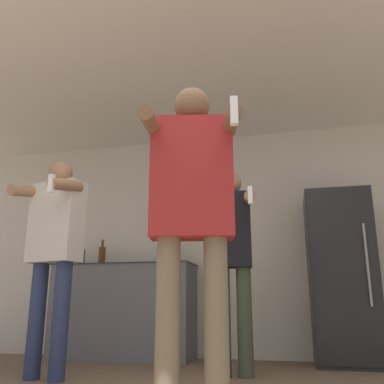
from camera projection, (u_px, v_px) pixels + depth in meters
wall_back at (231, 241)px, 4.92m from camera, size 7.00×0.06×2.55m
ceiling_slab at (201, 64)px, 3.71m from camera, size 7.00×3.75×0.05m
refrigerator at (342, 276)px, 4.22m from camera, size 0.62×0.68×1.67m
counter at (124, 311)px, 4.68m from camera, size 1.57×0.57×1.00m
bottle_red_label at (82, 257)px, 5.03m from camera, size 0.07×0.07×0.27m
bottle_tall_gin at (102, 256)px, 4.98m from camera, size 0.08×0.08×0.32m
bottle_green_wine at (170, 252)px, 4.81m from camera, size 0.09×0.09×0.35m
person_woman_foreground at (192, 207)px, 2.28m from camera, size 0.56×0.57×1.75m
person_man_side at (54, 243)px, 3.48m from camera, size 0.58×0.52×1.74m
person_spectator_back at (232, 251)px, 3.61m from camera, size 0.45×0.53×1.70m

